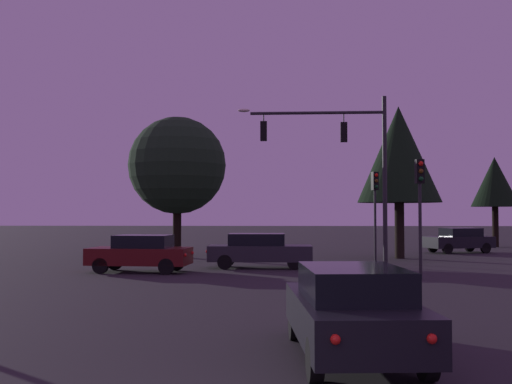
{
  "coord_description": "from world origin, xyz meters",
  "views": [
    {
      "loc": [
        0.95,
        -5.45,
        2.4
      ],
      "look_at": [
        -0.09,
        22.8,
        3.45
      ],
      "focal_mm": 40.93,
      "sensor_mm": 36.0,
      "label": 1
    }
  ],
  "objects_px": {
    "traffic_light_corner_left": "(420,194)",
    "car_far_lane": "(459,240)",
    "tree_left_far": "(399,155)",
    "tree_center_horizon": "(177,166)",
    "traffic_light_corner_right": "(375,198)",
    "car_crossing_left": "(259,250)",
    "tree_behind_sign": "(495,182)",
    "traffic_signal_mast_arm": "(344,152)",
    "car_nearside_lane": "(352,310)",
    "car_crossing_right": "(141,253)"
  },
  "relations": [
    {
      "from": "tree_left_far",
      "to": "tree_center_horizon",
      "type": "relative_size",
      "value": 1.06
    },
    {
      "from": "car_crossing_left",
      "to": "tree_left_far",
      "type": "relative_size",
      "value": 0.56
    },
    {
      "from": "car_crossing_left",
      "to": "car_crossing_right",
      "type": "xyz_separation_m",
      "value": [
        -4.8,
        -1.99,
        -0.0
      ]
    },
    {
      "from": "car_crossing_left",
      "to": "tree_left_far",
      "type": "height_order",
      "value": "tree_left_far"
    },
    {
      "from": "traffic_signal_mast_arm",
      "to": "traffic_light_corner_left",
      "type": "height_order",
      "value": "traffic_signal_mast_arm"
    },
    {
      "from": "car_crossing_left",
      "to": "tree_behind_sign",
      "type": "distance_m",
      "value": 23.88
    },
    {
      "from": "traffic_light_corner_left",
      "to": "traffic_signal_mast_arm",
      "type": "bearing_deg",
      "value": 115.67
    },
    {
      "from": "traffic_light_corner_right",
      "to": "tree_center_horizon",
      "type": "bearing_deg",
      "value": 162.99
    },
    {
      "from": "traffic_light_corner_left",
      "to": "car_far_lane",
      "type": "xyz_separation_m",
      "value": [
        5.84,
        14.35,
        -2.33
      ]
    },
    {
      "from": "traffic_light_corner_left",
      "to": "tree_left_far",
      "type": "xyz_separation_m",
      "value": [
        1.25,
        9.73,
        2.44
      ]
    },
    {
      "from": "car_far_lane",
      "to": "car_crossing_left",
      "type": "bearing_deg",
      "value": -138.9
    },
    {
      "from": "tree_behind_sign",
      "to": "tree_center_horizon",
      "type": "height_order",
      "value": "tree_center_horizon"
    },
    {
      "from": "car_crossing_right",
      "to": "traffic_light_corner_left",
      "type": "bearing_deg",
      "value": -10.15
    },
    {
      "from": "car_crossing_right",
      "to": "traffic_light_corner_right",
      "type": "bearing_deg",
      "value": 25.29
    },
    {
      "from": "car_crossing_right",
      "to": "tree_center_horizon",
      "type": "distance_m",
      "value": 9.1
    },
    {
      "from": "tree_left_far",
      "to": "tree_center_horizon",
      "type": "xyz_separation_m",
      "value": [
        -12.04,
        0.27,
        -0.53
      ]
    },
    {
      "from": "traffic_light_corner_right",
      "to": "car_crossing_right",
      "type": "xyz_separation_m",
      "value": [
        -10.39,
        -4.91,
        -2.35
      ]
    },
    {
      "from": "tree_left_far",
      "to": "traffic_signal_mast_arm",
      "type": "bearing_deg",
      "value": -124.98
    },
    {
      "from": "car_far_lane",
      "to": "tree_center_horizon",
      "type": "distance_m",
      "value": 17.7
    },
    {
      "from": "car_crossing_left",
      "to": "car_far_lane",
      "type": "bearing_deg",
      "value": 41.1
    },
    {
      "from": "car_nearside_lane",
      "to": "traffic_signal_mast_arm",
      "type": "bearing_deg",
      "value": 83.89
    },
    {
      "from": "traffic_light_corner_left",
      "to": "car_far_lane",
      "type": "bearing_deg",
      "value": 67.87
    },
    {
      "from": "tree_left_far",
      "to": "car_crossing_left",
      "type": "bearing_deg",
      "value": -141.75
    },
    {
      "from": "car_nearside_lane",
      "to": "tree_left_far",
      "type": "distance_m",
      "value": 22.86
    },
    {
      "from": "tree_left_far",
      "to": "car_crossing_right",
      "type": "bearing_deg",
      "value": -147.36
    },
    {
      "from": "traffic_signal_mast_arm",
      "to": "tree_behind_sign",
      "type": "distance_m",
      "value": 20.46
    },
    {
      "from": "tree_center_horizon",
      "to": "traffic_signal_mast_arm",
      "type": "bearing_deg",
      "value": -31.83
    },
    {
      "from": "traffic_light_corner_left",
      "to": "tree_behind_sign",
      "type": "xyz_separation_m",
      "value": [
        10.39,
        20.78,
        1.53
      ]
    },
    {
      "from": "tree_center_horizon",
      "to": "tree_behind_sign",
      "type": "bearing_deg",
      "value": 26.96
    },
    {
      "from": "car_crossing_right",
      "to": "tree_behind_sign",
      "type": "xyz_separation_m",
      "value": [
        21.29,
        18.83,
        3.86
      ]
    },
    {
      "from": "car_crossing_right",
      "to": "tree_center_horizon",
      "type": "bearing_deg",
      "value": 89.27
    },
    {
      "from": "tree_center_horizon",
      "to": "traffic_light_corner_right",
      "type": "bearing_deg",
      "value": -17.01
    },
    {
      "from": "traffic_light_corner_right",
      "to": "tree_behind_sign",
      "type": "distance_m",
      "value": 17.75
    },
    {
      "from": "traffic_signal_mast_arm",
      "to": "car_crossing_left",
      "type": "height_order",
      "value": "traffic_signal_mast_arm"
    },
    {
      "from": "traffic_signal_mast_arm",
      "to": "car_crossing_left",
      "type": "xyz_separation_m",
      "value": [
        -3.83,
        -0.77,
        -4.42
      ]
    },
    {
      "from": "traffic_light_corner_left",
      "to": "car_nearside_lane",
      "type": "xyz_separation_m",
      "value": [
        -4.05,
        -11.99,
        -2.33
      ]
    },
    {
      "from": "traffic_light_corner_left",
      "to": "car_far_lane",
      "type": "height_order",
      "value": "traffic_light_corner_left"
    },
    {
      "from": "car_far_lane",
      "to": "tree_center_horizon",
      "type": "relative_size",
      "value": 0.56
    },
    {
      "from": "traffic_signal_mast_arm",
      "to": "car_crossing_left",
      "type": "relative_size",
      "value": 1.68
    },
    {
      "from": "traffic_light_corner_left",
      "to": "traffic_light_corner_right",
      "type": "relative_size",
      "value": 0.99
    },
    {
      "from": "traffic_light_corner_right",
      "to": "car_far_lane",
      "type": "relative_size",
      "value": 1.02
    },
    {
      "from": "car_nearside_lane",
      "to": "car_crossing_right",
      "type": "bearing_deg",
      "value": 116.15
    },
    {
      "from": "tree_behind_sign",
      "to": "tree_left_far",
      "type": "relative_size",
      "value": 0.79
    },
    {
      "from": "car_crossing_left",
      "to": "traffic_signal_mast_arm",
      "type": "bearing_deg",
      "value": 11.32
    },
    {
      "from": "tree_center_horizon",
      "to": "car_far_lane",
      "type": "bearing_deg",
      "value": 14.65
    },
    {
      "from": "traffic_signal_mast_arm",
      "to": "tree_center_horizon",
      "type": "height_order",
      "value": "same"
    },
    {
      "from": "car_crossing_left",
      "to": "car_crossing_right",
      "type": "height_order",
      "value": "same"
    },
    {
      "from": "traffic_light_corner_right",
      "to": "car_far_lane",
      "type": "distance_m",
      "value": 10.1
    },
    {
      "from": "traffic_light_corner_left",
      "to": "tree_center_horizon",
      "type": "xyz_separation_m",
      "value": [
        -10.79,
        10.0,
        1.91
      ]
    },
    {
      "from": "car_far_lane",
      "to": "tree_behind_sign",
      "type": "bearing_deg",
      "value": 54.68
    }
  ]
}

